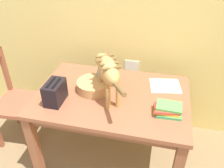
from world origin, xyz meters
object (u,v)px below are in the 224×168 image
cat (108,71)px  book_stack (168,109)px  wicker_basket (94,86)px  dining_table (112,103)px  coffee_mug (103,76)px  magazine (165,86)px  toaster (55,92)px  saucer_bowl (102,81)px  wooden_chair_near (14,101)px

cat → book_stack: cat is taller
book_stack → wicker_basket: 0.63m
dining_table → cat: 0.33m
coffee_mug → cat: bearing=-62.5°
magazine → toaster: size_ratio=1.26×
saucer_bowl → magazine: (0.54, 0.07, -0.01)m
cat → magazine: (0.44, 0.25, -0.23)m
wicker_basket → wooden_chair_near: 0.90m
cat → saucer_bowl: bearing=90.0°
dining_table → toaster: size_ratio=6.16×
cat → wooden_chair_near: 1.11m
magazine → dining_table: bearing=-161.8°
saucer_bowl → book_stack: size_ratio=0.94×
saucer_bowl → book_stack: bearing=-26.8°
dining_table → cat: bearing=-133.2°
wooden_chair_near → coffee_mug: bearing=92.4°
saucer_bowl → toaster: 0.44m
coffee_mug → toaster: 0.44m
toaster → book_stack: bearing=3.2°
coffee_mug → toaster: (-0.28, -0.33, 0.01)m
cat → magazine: size_ratio=2.37×
coffee_mug → wicker_basket: coffee_mug is taller
magazine → wooden_chair_near: bearing=176.9°
cat → coffee_mug: size_ratio=4.57×
dining_table → toaster: 0.48m
cat → book_stack: 0.53m
book_stack → toaster: bearing=-176.8°
cat → magazine: 0.56m
cat → wooden_chair_near: cat is taller
saucer_bowl → wicker_basket: 0.13m
magazine → wooden_chair_near: wooden_chair_near is taller
magazine → book_stack: 0.36m
dining_table → book_stack: bearing=-17.4°
saucer_bowl → wicker_basket: wicker_basket is taller
coffee_mug → wicker_basket: (-0.04, -0.12, -0.03)m
coffee_mug → book_stack: (0.56, -0.29, -0.04)m
book_stack → wooden_chair_near: wooden_chair_near is taller
cat → wicker_basket: size_ratio=2.15×
book_stack → toaster: toaster is taller
coffee_mug → wooden_chair_near: wooden_chair_near is taller
dining_table → book_stack: book_stack is taller
wooden_chair_near → toaster: bearing=64.3°
saucer_bowl → dining_table: bearing=-50.4°
wicker_basket → toaster: size_ratio=1.38×
cat → toaster: 0.43m
saucer_bowl → wooden_chair_near: 0.93m
magazine → book_stack: size_ratio=1.23×
cat → saucer_bowl: (-0.09, 0.17, -0.22)m
cat → wicker_basket: bearing=129.4°
coffee_mug → book_stack: size_ratio=0.64×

